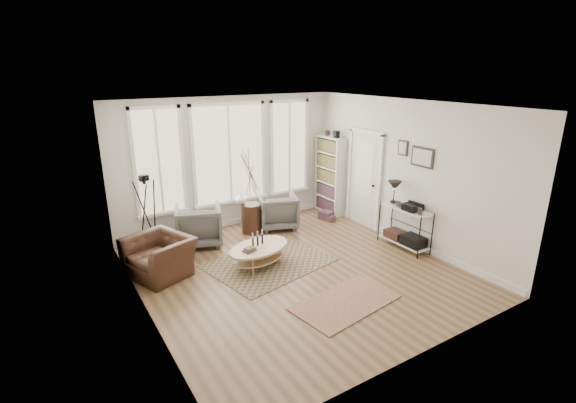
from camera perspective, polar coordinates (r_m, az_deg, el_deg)
room at (r=7.07m, az=1.22°, el=1.06°), size 5.50×5.54×2.90m
bay_window at (r=9.32m, az=-8.00°, el=6.17°), size 4.14×0.12×2.24m
door at (r=9.53m, az=10.41°, el=3.31°), size 0.09×1.06×2.22m
bookcase at (r=10.28m, az=5.79°, el=3.62°), size 0.31×0.85×2.06m
low_shelf at (r=8.61m, az=15.67°, el=-2.92°), size 0.38×1.08×1.30m
wall_art at (r=8.41m, az=17.24°, el=6.14°), size 0.04×0.88×0.44m
rug_main at (r=7.85m, az=-2.58°, el=-8.32°), size 2.43×2.01×0.01m
rug_runner at (r=6.68m, az=7.85°, el=-13.48°), size 1.76×1.14×0.01m
coffee_table at (r=7.61m, az=-4.01°, el=-6.74°), size 1.40×1.10×0.57m
armchair_left at (r=8.69m, az=-12.11°, el=-3.15°), size 1.13×1.14×0.83m
armchair_right at (r=9.39m, az=-1.43°, el=-1.31°), size 1.06×1.08×0.77m
side_table at (r=8.98m, az=-5.13°, el=1.01°), size 0.43×0.43×1.82m
vase at (r=9.04m, az=-6.44°, el=0.42°), size 0.28×0.28×0.25m
accent_chair at (r=7.63m, az=-17.18°, el=-7.17°), size 1.32×1.24×0.69m
tripod_camera at (r=8.37m, az=-18.58°, el=-2.21°), size 0.56×0.56×1.58m
book_stack_near at (r=10.01m, az=5.23°, el=-1.87°), size 0.32×0.37×0.20m
book_stack_far at (r=9.91m, az=5.77°, el=-2.30°), size 0.20×0.24×0.14m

